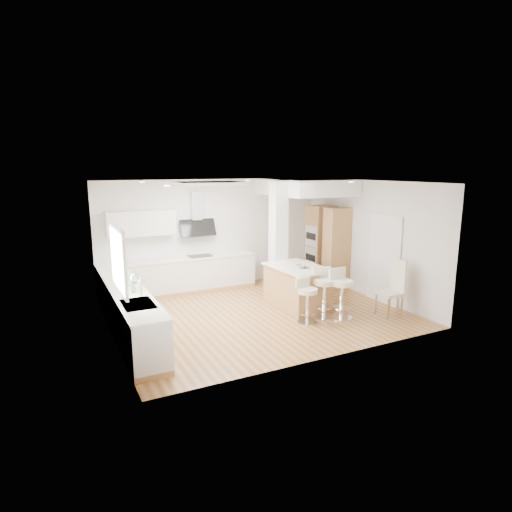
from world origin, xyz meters
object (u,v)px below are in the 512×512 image
bar_stool_b (324,290)px  dining_chair (394,286)px  bar_stool_c (341,291)px  peninsula (298,286)px  bar_stool_a (307,298)px

bar_stool_b → dining_chair: (1.41, -0.55, 0.05)m
bar_stool_c → peninsula: bearing=109.0°
peninsula → dining_chair: bearing=-45.1°
peninsula → bar_stool_b: (0.11, -0.85, 0.12)m
peninsula → bar_stool_b: bearing=-85.2°
bar_stool_a → bar_stool_b: size_ratio=0.87×
peninsula → bar_stool_c: (0.39, -1.06, 0.12)m
bar_stool_c → bar_stool_a: bearing=172.1°
bar_stool_a → bar_stool_b: bar_stool_b is taller
dining_chair → bar_stool_b: bearing=161.2°
peninsula → dining_chair: 2.07m
peninsula → dining_chair: (1.52, -1.39, 0.17)m
bar_stool_b → peninsula: bearing=111.0°
bar_stool_c → dining_chair: dining_chair is taller
bar_stool_b → bar_stool_c: bearing=-23.1°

